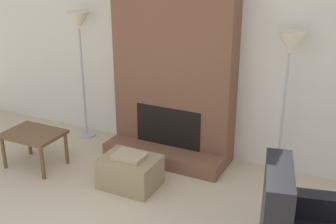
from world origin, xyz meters
TOP-DOWN VIEW (x-y plane):
  - wall_back at (0.00, 2.82)m, footprint 7.74×0.06m
  - fireplace at (0.00, 2.60)m, footprint 1.54×0.67m
  - ottoman at (-0.07, 1.65)m, footprint 0.63×0.48m
  - side_table at (-1.36, 1.55)m, footprint 0.69×0.51m
  - floor_lamp_left at (-1.36, 2.58)m, footprint 0.33×0.33m
  - floor_lamp_right at (1.37, 2.58)m, footprint 0.33×0.33m

SIDE VIEW (x-z plane):
  - ottoman at x=-0.07m, z-range -0.02..0.38m
  - side_table at x=-1.36m, z-range 0.16..0.61m
  - fireplace at x=0.00m, z-range -0.08..2.52m
  - wall_back at x=0.00m, z-range 0.00..2.60m
  - floor_lamp_right at x=1.37m, z-range 0.63..2.34m
  - floor_lamp_left at x=-1.36m, z-range 0.65..2.41m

